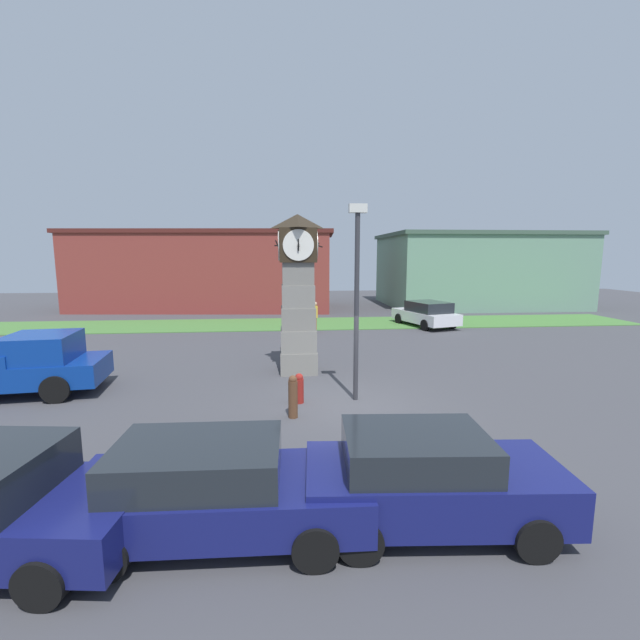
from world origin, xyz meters
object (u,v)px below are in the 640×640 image
Objects in this scene: pickup_truck at (11,365)px; bollard_mid_row at (299,388)px; pedestrian_near_bench at (315,315)px; car_by_building at (429,478)px; car_near_tower at (215,488)px; bollard_near_tower at (293,396)px; clock_tower at (298,294)px; car_far_lot at (426,314)px; street_lamp_far_side at (357,288)px.

bollard_mid_row is at bearing -9.84° from pickup_truck.
car_by_building is at bearing -88.67° from pedestrian_near_bench.
pickup_truck reaches higher than car_near_tower.
car_near_tower reaches higher than bollard_near_tower.
pedestrian_near_bench reaches higher than car_near_tower.
clock_tower reaches higher than bollard_near_tower.
car_near_tower is (-1.51, -5.76, 0.31)m from bollard_mid_row.
car_far_lot is at bearing 57.43° from bollard_mid_row.
pedestrian_near_bench is at bearing 91.33° from car_by_building.
car_by_building is at bearing -79.93° from clock_tower.
clock_tower reaches higher than car_far_lot.
car_far_lot is at bearing 33.90° from pickup_truck.
street_lamp_far_side is at bearing -7.54° from pickup_truck.
clock_tower reaches higher than car_near_tower.
clock_tower is 1.19× the size of car_far_lot.
car_near_tower is 1.10× the size of car_by_building.
bollard_mid_row is at bearing 106.76° from car_by_building.
car_far_lot is 6.99m from pedestrian_near_bench.
street_lamp_far_side reaches higher than pickup_truck.
bollard_mid_row is 0.50× the size of pedestrian_near_bench.
street_lamp_far_side is at bearing 4.59° from bollard_mid_row.
car_by_building is at bearing -89.13° from street_lamp_far_side.
clock_tower is 3.60m from street_lamp_far_side.
pedestrian_near_bench is (2.87, 16.97, 0.24)m from car_near_tower.
car_by_building is at bearing -67.39° from bollard_near_tower.
car_by_building is (3.27, -0.08, 0.03)m from car_near_tower.
street_lamp_far_side is at bearing 61.65° from car_near_tower.
car_near_tower is 0.79× the size of street_lamp_far_side.
pickup_truck is at bearing 162.74° from bollard_near_tower.
car_near_tower is 17.21m from pedestrian_near_bench.
car_far_lot is at bearing 62.44° from car_near_tower.
car_near_tower is at bearing -105.73° from bollard_near_tower.
pickup_truck is (-7.12, 7.26, 0.18)m from car_near_tower.
car_near_tower is 0.81× the size of pickup_truck.
bollard_mid_row is (0.21, 1.12, -0.14)m from bollard_near_tower.
bollard_near_tower is 0.24× the size of car_far_lot.
clock_tower is 9.56m from car_by_building.
street_lamp_far_side is at bearing 90.87° from car_by_building.
car_by_building reaches higher than car_far_lot.
car_far_lot is 2.75× the size of pedestrian_near_bench.
pickup_truck is 0.98× the size of street_lamp_far_side.
bollard_near_tower is 4.82m from car_near_tower.
pickup_truck reaches higher than pedestrian_near_bench.
car_near_tower is 3.27m from car_by_building.
bollard_near_tower is 16.24m from car_far_lot.
bollard_mid_row is at bearing -96.93° from pedestrian_near_bench.
clock_tower is 4.96× the size of bollard_near_tower.
street_lamp_far_side is (-6.50, -12.66, 2.52)m from car_far_lot.
pedestrian_near_bench is (-0.40, 17.05, 0.21)m from car_by_building.
car_far_lot is (8.04, 9.43, -2.07)m from clock_tower.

